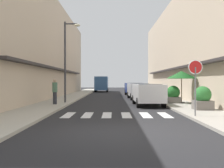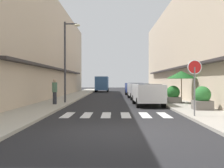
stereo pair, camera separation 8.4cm
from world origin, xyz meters
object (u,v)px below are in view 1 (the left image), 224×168
at_px(parked_car_mid, 139,89).
at_px(planter_midblock, 173,95).
at_px(street_lamp, 67,54).
at_px(planter_far, 163,92).
at_px(round_street_sign, 195,73).
at_px(planter_corner, 203,98).
at_px(delivery_van, 102,83).
at_px(pedestrian_walking_near, 55,91).
at_px(parked_car_near, 148,92).
at_px(parked_car_far, 134,88).
at_px(cafe_umbrella, 182,75).

xyz_separation_m(parked_car_mid, planter_midblock, (1.94, -5.55, -0.21)).
bearing_deg(street_lamp, planter_far, 37.61).
relative_size(round_street_sign, planter_corner, 1.96).
bearing_deg(street_lamp, delivery_van, 86.18).
bearing_deg(delivery_van, pedestrian_walking_near, -95.01).
distance_m(parked_car_near, planter_corner, 4.29).
distance_m(delivery_van, round_street_sign, 30.23).
bearing_deg(planter_corner, delivery_van, 104.02).
height_order(parked_car_far, round_street_sign, round_street_sign).
relative_size(parked_car_near, pedestrian_walking_near, 2.56).
bearing_deg(street_lamp, parked_car_far, 63.16).
distance_m(cafe_umbrella, planter_midblock, 1.52).
height_order(round_street_sign, street_lamp, street_lamp).
distance_m(parked_car_mid, delivery_van, 17.57).
bearing_deg(street_lamp, round_street_sign, -46.72).
bearing_deg(planter_corner, pedestrian_walking_near, 159.57).
bearing_deg(cafe_umbrella, parked_car_mid, 114.29).
xyz_separation_m(round_street_sign, planter_midblock, (0.61, 7.11, -1.32)).
distance_m(delivery_van, cafe_umbrella, 23.63).
relative_size(parked_car_mid, delivery_van, 0.83).
height_order(round_street_sign, pedestrian_walking_near, round_street_sign).
bearing_deg(street_lamp, planter_midblock, -2.51).
bearing_deg(street_lamp, parked_car_mid, 42.61).
bearing_deg(cafe_umbrella, planter_corner, -89.47).
bearing_deg(delivery_van, round_street_sign, -79.47).
relative_size(delivery_van, planter_midblock, 4.41).
xyz_separation_m(parked_car_near, planter_midblock, (1.94, 0.99, -0.21)).
xyz_separation_m(delivery_van, round_street_sign, (5.53, -29.72, 0.63)).
height_order(parked_car_far, pedestrian_walking_near, pedestrian_walking_near).
xyz_separation_m(parked_car_near, delivery_van, (-4.19, 23.60, 0.48)).
bearing_deg(round_street_sign, delivery_van, 100.53).
xyz_separation_m(planter_corner, pedestrian_walking_near, (-8.84, 3.29, 0.28)).
distance_m(parked_car_mid, planter_corner, 10.31).
bearing_deg(planter_corner, planter_far, 90.57).
distance_m(parked_car_mid, street_lamp, 8.18).
xyz_separation_m(planter_midblock, pedestrian_walking_near, (-8.21, -1.14, 0.29)).
bearing_deg(pedestrian_walking_near, parked_car_far, 127.65).
xyz_separation_m(delivery_van, pedestrian_walking_near, (-2.08, -23.75, -0.40)).
distance_m(parked_car_near, cafe_umbrella, 2.95).
distance_m(parked_car_far, street_lamp, 12.86).
relative_size(planter_corner, pedestrian_walking_near, 0.76).
distance_m(parked_car_near, round_street_sign, 6.36).
bearing_deg(street_lamp, planter_corner, -30.04).
xyz_separation_m(parked_car_near, parked_car_far, (0.00, 12.54, 0.00)).
relative_size(round_street_sign, pedestrian_walking_near, 1.49).
height_order(parked_car_near, parked_car_mid, same).
relative_size(cafe_umbrella, planter_midblock, 1.86).
height_order(delivery_van, cafe_umbrella, cafe_umbrella).
height_order(parked_car_near, street_lamp, street_lamp).
xyz_separation_m(delivery_van, planter_corner, (6.75, -27.04, -0.68)).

